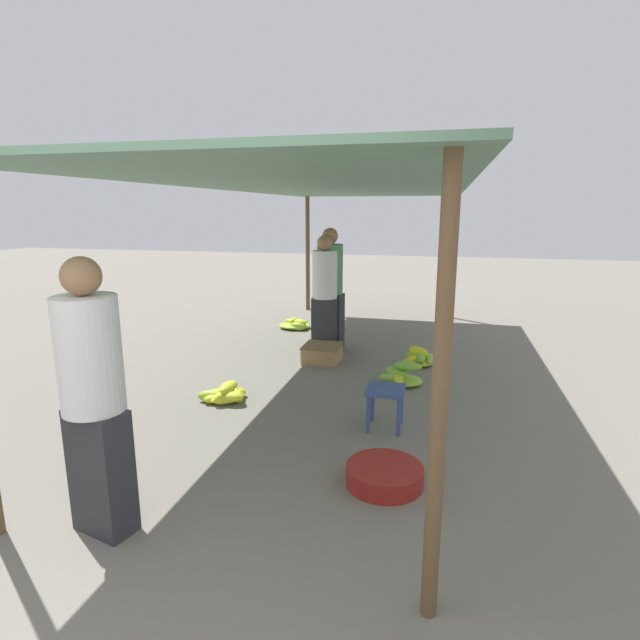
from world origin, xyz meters
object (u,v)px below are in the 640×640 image
at_px(shopper_walking_mid, 330,287).
at_px(banana_pile_left_0, 225,395).
at_px(vendor_foreground, 94,395).
at_px(shopper_walking_far, 325,292).
at_px(banana_pile_left_1, 296,324).
at_px(banana_pile_right_1, 401,376).
at_px(basin_black, 384,475).
at_px(stool, 385,396).
at_px(crate_near, 322,353).
at_px(banana_pile_right_0, 420,359).

bearing_deg(shopper_walking_mid, banana_pile_left_0, -104.47).
xyz_separation_m(vendor_foreground, shopper_walking_mid, (0.42, 4.44, 0.00)).
distance_m(shopper_walking_mid, shopper_walking_far, 0.16).
xyz_separation_m(shopper_walking_mid, shopper_walking_far, (-0.04, -0.15, -0.05)).
height_order(banana_pile_left_1, banana_pile_right_1, banana_pile_right_1).
height_order(banana_pile_left_0, banana_pile_right_1, banana_pile_right_1).
bearing_deg(banana_pile_left_0, basin_black, -33.85).
height_order(basin_black, banana_pile_left_0, banana_pile_left_0).
xyz_separation_m(stool, shopper_walking_mid, (-1.10, 2.54, 0.58)).
bearing_deg(shopper_walking_mid, crate_near, -85.04).
xyz_separation_m(banana_pile_left_0, banana_pile_right_1, (1.74, 0.96, 0.03)).
bearing_deg(banana_pile_left_0, banana_pile_left_1, 93.72).
xyz_separation_m(banana_pile_right_1, crate_near, (-1.09, 0.64, 0.01)).
relative_size(vendor_foreground, banana_pile_right_1, 2.97).
height_order(stool, shopper_walking_mid, shopper_walking_mid).
height_order(basin_black, shopper_walking_mid, shopper_walking_mid).
bearing_deg(shopper_walking_far, banana_pile_right_0, -16.69).
height_order(banana_pile_right_1, shopper_walking_far, shopper_walking_far).
bearing_deg(banana_pile_right_0, shopper_walking_far, 163.31).
distance_m(vendor_foreground, banana_pile_right_0, 4.33).
bearing_deg(banana_pile_left_1, basin_black, -65.96).
bearing_deg(basin_black, banana_pile_left_0, 146.15).
bearing_deg(shopper_walking_far, shopper_walking_mid, 75.95).
bearing_deg(shopper_walking_far, crate_near, -79.66).
bearing_deg(shopper_walking_far, banana_pile_left_0, -104.50).
bearing_deg(basin_black, shopper_walking_mid, 109.08).
height_order(banana_pile_right_0, banana_pile_right_1, banana_pile_right_1).
distance_m(banana_pile_left_1, crate_near, 1.92).
height_order(stool, banana_pile_left_1, stool).
bearing_deg(crate_near, basin_black, -67.74).
bearing_deg(shopper_walking_mid, shopper_walking_far, -104.05).
bearing_deg(stool, banana_pile_left_1, 118.15).
xyz_separation_m(banana_pile_left_0, shopper_walking_mid, (0.59, 2.29, 0.82)).
bearing_deg(basin_black, banana_pile_right_1, 91.70).
bearing_deg(banana_pile_right_0, banana_pile_left_1, 143.33).
distance_m(stool, banana_pile_left_1, 4.05).
height_order(stool, shopper_walking_far, shopper_walking_far).
xyz_separation_m(basin_black, banana_pile_right_0, (0.10, 2.94, 0.02)).
bearing_deg(banana_pile_right_0, vendor_foreground, -114.06).
distance_m(vendor_foreground, crate_near, 3.86).
bearing_deg(banana_pile_right_0, shopper_walking_mid, 157.01).
bearing_deg(stool, shopper_walking_mid, 113.40).
bearing_deg(shopper_walking_mid, banana_pile_left_1, 128.29).
bearing_deg(crate_near, banana_pile_right_0, 5.94).
relative_size(banana_pile_left_1, shopper_walking_far, 0.33).
distance_m(vendor_foreground, banana_pile_right_1, 3.57).
distance_m(vendor_foreground, shopper_walking_mid, 4.46).
bearing_deg(basin_black, vendor_foreground, -150.03).
bearing_deg(banana_pile_left_0, banana_pile_right_0, 42.29).
xyz_separation_m(vendor_foreground, stool, (1.52, 1.90, -0.57)).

